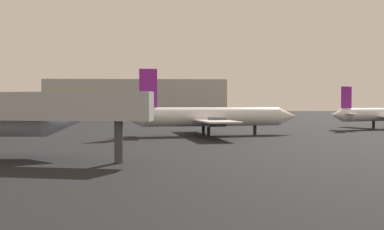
{
  "coord_description": "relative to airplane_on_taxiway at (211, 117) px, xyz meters",
  "views": [
    {
      "loc": [
        -2.36,
        -11.05,
        4.77
      ],
      "look_at": [
        0.45,
        52.96,
        3.14
      ],
      "focal_mm": 36.74,
      "sensor_mm": 36.0,
      "label": 1
    }
  ],
  "objects": [
    {
      "name": "jet_bridge",
      "position": [
        -18.67,
        -27.2,
        1.63
      ],
      "size": [
        20.8,
        6.08,
        6.07
      ],
      "rotation": [
        0.0,
        0.0,
        2.95
      ],
      "color": "#B2B7BC",
      "rests_on": "ground_plane"
    },
    {
      "name": "airplane_distant",
      "position": [
        35.89,
        15.42,
        -0.07
      ],
      "size": [
        25.68,
        19.83,
        8.3
      ],
      "rotation": [
        0.0,
        0.0,
        0.34
      ],
      "color": "white",
      "rests_on": "ground_plane"
    },
    {
      "name": "airplane_on_taxiway",
      "position": [
        0.0,
        0.0,
        0.0
      ],
      "size": [
        28.47,
        22.59,
        10.24
      ],
      "rotation": [
        0.0,
        0.0,
        0.16
      ],
      "color": "white",
      "rests_on": "ground_plane"
    },
    {
      "name": "terminal_building",
      "position": [
        -19.22,
        84.66,
        3.92
      ],
      "size": [
        63.39,
        20.97,
        13.71
      ],
      "primitive_type": "cube",
      "color": "#B7B7B2",
      "rests_on": "ground_plane"
    }
  ]
}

